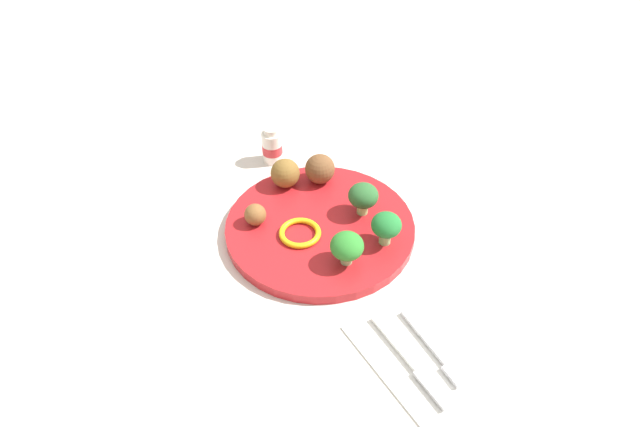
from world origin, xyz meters
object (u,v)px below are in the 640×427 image
Objects in this scene: plate at (320,228)px; fork at (437,350)px; pepper_ring_mid_left at (300,233)px; broccoli_floret_far_rim at (386,226)px; meatball_mid_right at (320,169)px; meatball_back_left at (285,173)px; yogurt_bottle at (272,146)px; napkin at (421,354)px; broccoli_floret_back_right at (363,196)px; meatball_front_left at (255,215)px; broccoli_floret_front_right at (347,247)px; knife at (413,363)px.

plate is 0.26m from fork.
broccoli_floret_far_rim is at bearing 52.15° from pepper_ring_mid_left.
meatball_back_left is at bearing -110.21° from meatball_mid_right.
pepper_ring_mid_left is 0.21m from yogurt_bottle.
plate reaches higher than napkin.
plate is at bearing -99.76° from broccoli_floret_back_right.
pepper_ring_mid_left is 0.94× the size of yogurt_bottle.
fork is at bearing 67.28° from napkin.
broccoli_floret_far_rim is 0.19m from napkin.
meatball_back_left is at bearing -13.94° from yogurt_bottle.
fork is at bearing 16.57° from meatball_front_left.
pepper_ring_mid_left is (-0.08, -0.03, -0.03)m from broccoli_floret_front_right.
knife is 0.45m from yogurt_bottle.
broccoli_floret_far_rim is 0.83× the size of pepper_ring_mid_left.
yogurt_bottle is at bearing 173.79° from broccoli_floret_front_right.
knife is at bearing -12.63° from meatball_mid_right.
meatball_front_left reaches higher than pepper_ring_mid_left.
pepper_ring_mid_left is at bearing -127.85° from broccoli_floret_far_rim.
meatball_back_left is 0.38× the size of fork.
meatball_front_left is (-0.05, -0.08, 0.02)m from plate.
fork is at bearing 6.49° from broccoli_floret_front_right.
meatball_mid_right is at bearing -171.27° from broccoli_floret_back_right.
napkin is (0.24, -0.07, -0.05)m from broccoli_floret_back_right.
meatball_mid_right is at bearing 170.05° from napkin.
meatball_front_left is 0.70× the size of meatball_back_left.
napkin is at bearing 0.64° from broccoli_floret_front_right.
pepper_ring_mid_left is at bearing -169.13° from fork.
plate is 5.45× the size of broccoli_floret_back_right.
knife is at bearing -3.90° from meatball_back_left.
plate is at bearing 98.98° from pepper_ring_mid_left.
yogurt_bottle reaches higher than plate.
meatball_mid_right reaches higher than plate.
meatball_front_left reaches higher than napkin.
meatball_mid_right is at bearing 149.16° from plate.
knife is (0.17, -0.02, -0.04)m from broccoli_floret_front_right.
napkin is at bearing -1.08° from meatball_back_left.
broccoli_floret_back_right is 0.43× the size of fork.
napkin is 0.02m from fork.
meatball_front_left is 0.53× the size of pepper_ring_mid_left.
broccoli_floret_far_rim reaches higher than broccoli_floret_front_right.
meatball_back_left is 0.12m from pepper_ring_mid_left.
plate is at bearing -6.38° from yogurt_bottle.
meatball_mid_right is 1.03× the size of meatball_back_left.
broccoli_floret_far_rim reaches higher than fork.
meatball_back_left is (-0.02, -0.05, -0.00)m from meatball_mid_right.
meatball_front_left is at bearing -152.06° from broccoli_floret_front_right.
broccoli_floret_far_rim reaches higher than meatball_mid_right.
broccoli_floret_front_right is (0.07, -0.08, -0.00)m from broccoli_floret_back_right.
meatball_front_left is at bearing -169.75° from knife.
meatball_front_left reaches higher than knife.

